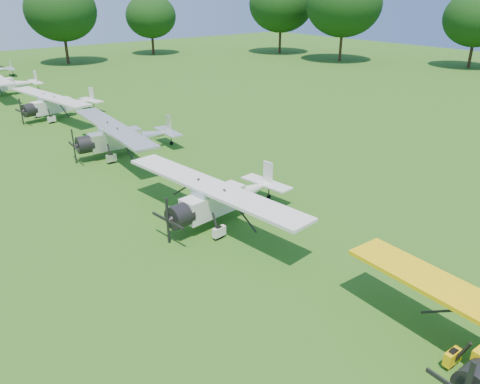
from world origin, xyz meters
The scene contains 6 objects.
ground centered at (0.00, 0.00, 0.00)m, with size 160.00×160.00×0.00m, color #214D13.
tree_belt centered at (3.57, 0.16, 8.03)m, with size 137.36×130.27×14.52m.
aircraft_3 centered at (0.81, -1.85, 1.34)m, with size 7.33×11.66×2.29m.
aircraft_4 centered at (1.61, 10.76, 1.38)m, with size 7.52×11.99×2.36m.
aircraft_5 centered at (1.57, 23.90, 1.34)m, with size 7.36×11.66×2.29m.
aircraft_6 centered at (0.08, 37.31, 1.41)m, with size 7.68×12.20×2.41m.
Camera 1 is at (-11.78, -19.02, 10.84)m, focal length 35.00 mm.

